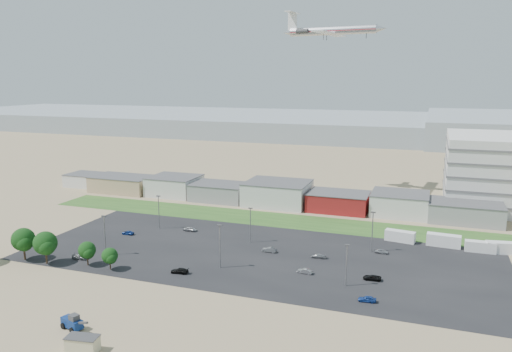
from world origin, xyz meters
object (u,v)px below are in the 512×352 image
at_px(telehandler, 72,321).
at_px(parked_car_3, 180,271).
at_px(box_trailer_a, 400,236).
at_px(airliner, 332,31).
at_px(parked_car_8, 382,251).
at_px(portable_shed, 83,344).
at_px(parked_car_0, 372,278).
at_px(parked_car_9, 190,229).
at_px(parked_car_5, 128,233).
at_px(parked_car_7, 269,250).
at_px(parked_car_2, 367,299).
at_px(parked_car_12, 318,256).
at_px(parked_car_1, 305,271).
at_px(parked_car_10, 80,257).

relative_size(telehandler, parked_car_3, 1.72).
bearing_deg(box_trailer_a, telehandler, -116.85).
distance_m(telehandler, airliner, 138.39).
bearing_deg(telehandler, parked_car_8, 68.40).
relative_size(portable_shed, parked_car_0, 1.33).
height_order(parked_car_3, parked_car_9, parked_car_3).
height_order(airliner, parked_car_9, airliner).
relative_size(airliner, parked_car_3, 9.62).
relative_size(parked_car_5, parked_car_7, 0.92).
distance_m(airliner, parked_car_8, 92.28).
height_order(parked_car_5, parked_car_9, parked_car_5).
distance_m(telehandler, parked_car_0, 63.09).
bearing_deg(parked_car_3, portable_shed, -4.07).
bearing_deg(parked_car_5, box_trailer_a, 103.98).
bearing_deg(parked_car_0, parked_car_9, -111.62).
relative_size(portable_shed, parked_car_2, 1.49).
height_order(portable_shed, parked_car_12, portable_shed).
bearing_deg(parked_car_1, parked_car_12, -178.33).
bearing_deg(telehandler, parked_car_7, 85.24).
relative_size(airliner, parked_car_12, 10.70).
bearing_deg(parked_car_9, parked_car_8, -93.28).
relative_size(parked_car_2, parked_car_8, 1.05).
bearing_deg(parked_car_7, parked_car_12, 90.46).
bearing_deg(parked_car_8, parked_car_10, 116.56).
bearing_deg(parked_car_9, parked_car_12, -105.63).
height_order(parked_car_5, parked_car_8, parked_car_5).
bearing_deg(parked_car_12, parked_car_1, -5.38).
height_order(box_trailer_a, parked_car_12, box_trailer_a).
height_order(parked_car_1, parked_car_5, parked_car_5).
xyz_separation_m(portable_shed, airliner, (14.53, 128.41, 60.27)).
bearing_deg(airliner, parked_car_12, -72.90).
distance_m(box_trailer_a, parked_car_10, 84.84).
distance_m(parked_car_5, parked_car_9, 17.88).
xyz_separation_m(telehandler, parked_car_8, (48.40, 59.14, -0.91)).
relative_size(telehandler, parked_car_12, 1.91).
xyz_separation_m(box_trailer_a, parked_car_1, (-19.07, -31.30, -0.92)).
xyz_separation_m(parked_car_9, parked_car_10, (-15.22, -30.17, 0.04)).
xyz_separation_m(parked_car_1, parked_car_12, (0.71, 10.97, -0.04)).
height_order(airliner, parked_car_2, airliner).
relative_size(portable_shed, parked_car_3, 1.28).
distance_m(telehandler, parked_car_10, 36.88).
bearing_deg(parked_car_10, parked_car_12, -71.59).
xyz_separation_m(parked_car_7, parked_car_8, (27.59, 8.80, -0.05)).
xyz_separation_m(parked_car_10, parked_car_12, (55.83, 20.81, -0.06)).
height_order(parked_car_1, parked_car_10, parked_car_10).
xyz_separation_m(portable_shed, parked_car_1, (26.31, 45.00, -0.77)).
distance_m(parked_car_0, parked_car_2, 11.59).
bearing_deg(box_trailer_a, parked_car_10, -141.42).
relative_size(parked_car_0, parked_car_8, 1.17).
bearing_deg(parked_car_0, parked_car_5, -100.53).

